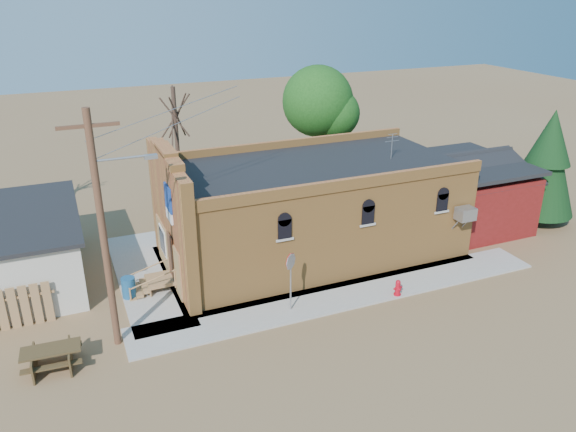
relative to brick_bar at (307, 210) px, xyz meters
name	(u,v)px	position (x,y,z in m)	size (l,w,h in m)	color
ground	(325,313)	(-1.64, -5.49, -2.34)	(120.00, 120.00, 0.00)	brown
sidewalk_south	(347,295)	(-0.14, -4.59, -2.30)	(19.00, 2.20, 0.08)	#9E9991
sidewalk_west	(147,277)	(-7.94, 0.51, -2.30)	(2.60, 10.00, 0.08)	#9E9991
brick_bar	(307,210)	(0.00, 0.00, 0.00)	(16.40, 7.97, 6.30)	#C4813C
red_shed	(468,185)	(9.86, 0.01, -0.07)	(5.40, 6.40, 4.30)	#611310
utility_pole	(104,228)	(-9.79, -4.29, 2.43)	(3.12, 0.26, 9.00)	#523121
tree_bare_near	(175,115)	(-4.64, 7.51, 3.62)	(2.80, 2.80, 7.65)	#3F2D24
tree_leafy	(318,101)	(4.36, 8.01, 3.59)	(4.40, 4.40, 8.15)	#3F2D24
evergreen_tree	(547,160)	(13.86, -1.49, 1.37)	(3.60, 3.60, 6.50)	#3F2D24
fire_hydrant	(398,288)	(1.87, -5.50, -1.90)	(0.43, 0.42, 0.73)	#BA0A1B
stop_sign	(291,267)	(-2.90, -4.77, -0.26)	(0.58, 0.50, 2.60)	#97979C
trash_barrel	(129,287)	(-8.94, -1.12, -1.80)	(0.60, 0.60, 0.92)	navy
picnic_table	(52,356)	(-12.15, -4.99, -1.79)	(2.09, 1.63, 0.84)	#44331B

